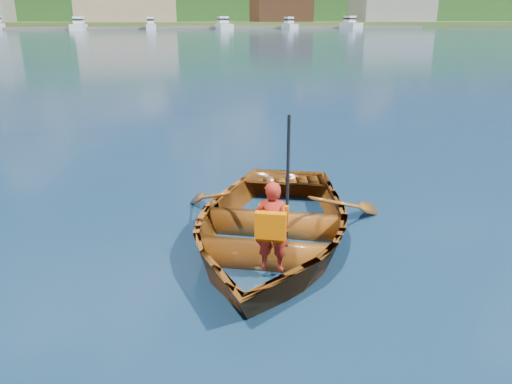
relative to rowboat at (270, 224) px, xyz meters
The scene contains 7 objects.
ground 1.19m from the rowboat, behind, with size 600.00×600.00×0.00m.
rowboat is the anchor object (origin of this frame).
child_paddler 0.98m from the rowboat, 102.07° to the right, with size 0.46×0.43×1.77m.
shoreline 236.79m from the rowboat, 90.28° to the left, with size 400.00×140.00×22.00m.
dock 148.16m from the rowboat, 87.08° to the left, with size 160.01×11.53×0.80m.
waterfront_buildings 165.37m from the rowboat, 93.08° to the left, with size 202.00×16.00×14.00m.
marina_yachts 143.35m from the rowboat, 91.75° to the left, with size 139.62×12.97×4.02m.
Camera 1 is at (-0.30, -5.83, 2.82)m, focal length 35.00 mm.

